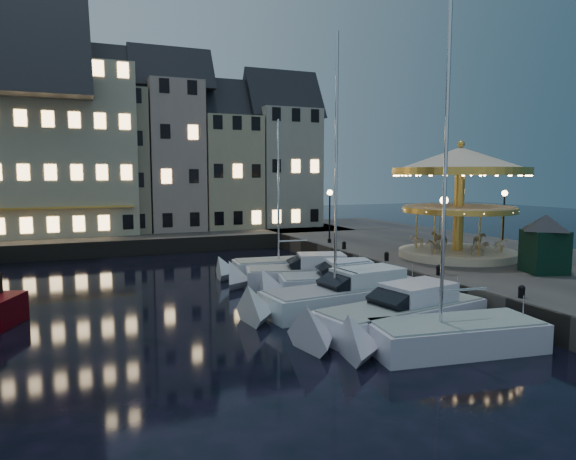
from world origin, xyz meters
name	(u,v)px	position (x,y,z in m)	size (l,w,h in m)	color
ground	(332,314)	(0.00, 0.00, 0.00)	(160.00, 160.00, 0.00)	black
quay_east	(474,262)	(14.00, 6.00, 0.65)	(16.00, 56.00, 1.30)	#474442
quay_north	(115,240)	(-8.00, 28.00, 0.65)	(44.00, 12.00, 1.30)	#474442
quaywall_e	(374,270)	(6.00, 6.00, 0.65)	(0.15, 44.00, 1.30)	#47423A
quaywall_n	(145,247)	(-6.00, 22.00, 0.65)	(48.00, 0.15, 1.30)	#47423A
streetlamp_b	(443,223)	(7.20, 1.00, 4.02)	(0.44, 0.44, 4.17)	black
streetlamp_c	(330,208)	(7.20, 14.50, 4.02)	(0.44, 0.44, 4.17)	black
streetlamp_d	(504,210)	(18.50, 8.00, 4.02)	(0.44, 0.44, 4.17)	black
bollard_a	(522,291)	(6.60, -5.00, 1.60)	(0.30, 0.30, 0.57)	black
bollard_b	(439,270)	(6.60, 0.50, 1.60)	(0.30, 0.30, 0.57)	black
bollard_c	(387,256)	(6.60, 5.50, 1.60)	(0.30, 0.30, 0.57)	black
bollard_d	(344,245)	(6.60, 11.00, 1.60)	(0.30, 0.30, 0.57)	black
townhouse_nb	(39,156)	(-14.05, 30.00, 8.28)	(6.16, 8.00, 13.80)	slate
townhouse_nc	(110,152)	(-8.00, 30.00, 8.78)	(6.82, 8.00, 14.80)	gray
townhouse_nd	(172,148)	(-2.25, 30.00, 9.28)	(5.50, 8.00, 15.80)	#AF968B
townhouse_ne	(226,164)	(3.20, 30.00, 7.78)	(6.16, 8.00, 12.80)	tan
townhouse_nf	(281,159)	(9.25, 30.00, 8.28)	(6.82, 8.00, 13.80)	#A6A090
hotel_corner	(39,139)	(-14.00, 30.00, 9.78)	(17.60, 9.00, 16.80)	beige
motorboat_a	(442,338)	(1.35, -6.27, 0.54)	(7.71, 3.43, 12.77)	silver
motorboat_b	(395,317)	(1.17, -3.50, 0.64)	(9.03, 4.15, 2.15)	silver
motorboat_c	(343,296)	(0.85, 0.46, 0.68)	(10.07, 3.62, 13.33)	silver
motorboat_d	(328,284)	(1.52, 3.44, 0.64)	(7.24, 3.83, 2.15)	silver
motorboat_e	(300,276)	(1.03, 6.16, 0.64)	(8.23, 4.36, 2.15)	silver
motorboat_f	(281,268)	(1.10, 9.50, 0.53)	(8.37, 2.85, 11.06)	silver
carousel	(460,181)	(11.62, 4.94, 6.23)	(8.55, 8.55, 7.48)	beige
ticket_kiosk	(545,234)	(12.29, -1.14, 3.45)	(3.09, 3.09, 3.62)	black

